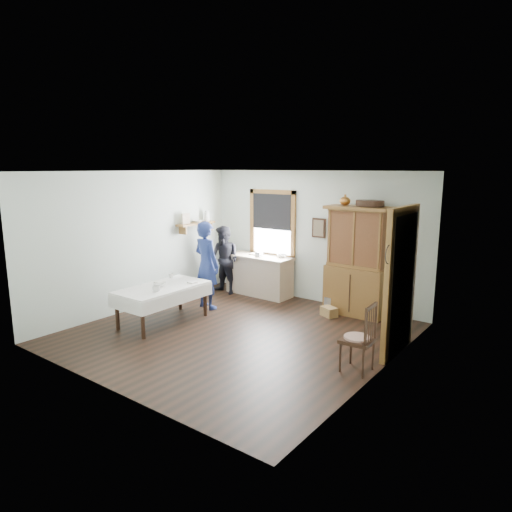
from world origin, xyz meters
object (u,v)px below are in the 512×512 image
object	(u,v)px
pail	(330,304)
figure_dark	(224,263)
china_hutch	(357,261)
woman_blue	(207,268)
dining_table	(163,305)
spindle_chair	(358,337)
wicker_basket	(329,312)
work_counter	(259,275)

from	to	relation	value
pail	figure_dark	bearing A→B (deg)	-174.26
china_hutch	pail	world-z (taller)	china_hutch
china_hutch	woman_blue	xyz separation A→B (m)	(-2.53, -1.41, -0.22)
dining_table	figure_dark	xyz separation A→B (m)	(-0.40, 2.15, 0.36)
spindle_chair	china_hutch	bearing A→B (deg)	112.24
spindle_chair	wicker_basket	size ratio (longest dim) A/B	3.27
figure_dark	spindle_chair	bearing A→B (deg)	-20.99
spindle_chair	work_counter	bearing A→B (deg)	142.63
china_hutch	dining_table	distance (m)	3.67
spindle_chair	woman_blue	xyz separation A→B (m)	(-3.62, 0.89, 0.32)
work_counter	wicker_basket	distance (m)	2.02
work_counter	pail	xyz separation A→B (m)	(1.82, -0.13, -0.29)
dining_table	woman_blue	size ratio (longest dim) A/B	1.05
work_counter	dining_table	world-z (taller)	work_counter
spindle_chair	wicker_basket	xyz separation A→B (m)	(-1.42, 1.87, -0.40)
wicker_basket	china_hutch	bearing A→B (deg)	52.46
wicker_basket	work_counter	bearing A→B (deg)	168.01
wicker_basket	pail	bearing A→B (deg)	114.50
china_hutch	spindle_chair	bearing A→B (deg)	-65.15
spindle_chair	woman_blue	world-z (taller)	woman_blue
spindle_chair	woman_blue	size ratio (longest dim) A/B	0.61
work_counter	woman_blue	distance (m)	1.47
wicker_basket	figure_dark	xyz separation A→B (m)	(-2.62, 0.03, 0.61)
woman_blue	work_counter	bearing A→B (deg)	-91.53
spindle_chair	wicker_basket	distance (m)	2.38
wicker_basket	woman_blue	size ratio (longest dim) A/B	0.19
dining_table	wicker_basket	size ratio (longest dim) A/B	5.62
work_counter	woman_blue	size ratio (longest dim) A/B	0.94
wicker_basket	spindle_chair	bearing A→B (deg)	-52.90
woman_blue	figure_dark	xyz separation A→B (m)	(-0.42, 1.02, -0.11)
dining_table	spindle_chair	size ratio (longest dim) A/B	1.72
wicker_basket	figure_dark	world-z (taller)	figure_dark
work_counter	spindle_chair	size ratio (longest dim) A/B	1.55
wicker_basket	woman_blue	distance (m)	2.52
woman_blue	wicker_basket	bearing A→B (deg)	-147.07
pail	figure_dark	world-z (taller)	figure_dark
china_hutch	dining_table	world-z (taller)	china_hutch
pail	wicker_basket	world-z (taller)	pail
china_hutch	figure_dark	distance (m)	2.99
dining_table	spindle_chair	distance (m)	3.65
pail	figure_dark	xyz separation A→B (m)	(-2.49, -0.25, 0.55)
china_hutch	pail	size ratio (longest dim) A/B	6.85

